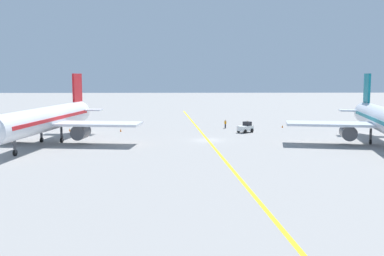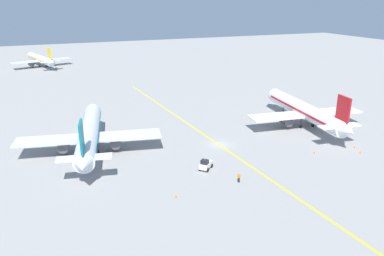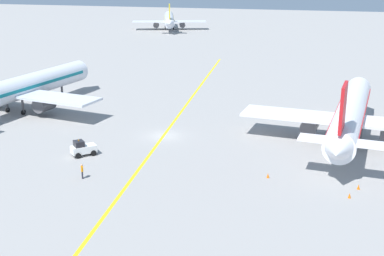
{
  "view_description": "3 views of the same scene",
  "coord_description": "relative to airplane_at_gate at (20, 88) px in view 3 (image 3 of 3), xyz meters",
  "views": [
    {
      "loc": [
        4.08,
        70.64,
        10.21
      ],
      "look_at": [
        2.56,
        1.2,
        2.11
      ],
      "focal_mm": 42.0,
      "sensor_mm": 36.0,
      "label": 1
    },
    {
      "loc": [
        -32.77,
        -65.2,
        29.29
      ],
      "look_at": [
        -5.93,
        0.4,
        4.39
      ],
      "focal_mm": 35.0,
      "sensor_mm": 36.0,
      "label": 2
    },
    {
      "loc": [
        20.2,
        -66.19,
        22.84
      ],
      "look_at": [
        5.4,
        -5.66,
        3.26
      ],
      "focal_mm": 50.0,
      "sensor_mm": 36.0,
      "label": 3
    }
  ],
  "objects": [
    {
      "name": "ground_plane",
      "position": [
        25.33,
        -6.7,
        -3.71
      ],
      "size": [
        400.0,
        400.0,
        0.0
      ],
      "primitive_type": "plane",
      "color": "gray"
    },
    {
      "name": "apron_yellow_centreline",
      "position": [
        25.33,
        -6.7,
        -3.71
      ],
      "size": [
        7.77,
        119.8,
        0.01
      ],
      "primitive_type": "cube",
      "rotation": [
        0.0,
        0.0,
        0.06
      ],
      "color": "yellow",
      "rests_on": "ground"
    },
    {
      "name": "baggage_tug_white",
      "position": [
        17.95,
        -16.34,
        -2.81
      ],
      "size": [
        3.21,
        3.15,
        2.11
      ],
      "color": "white",
      "rests_on": "ground"
    },
    {
      "name": "traffic_cone_mid_apron",
      "position": [
        40.72,
        -18.07,
        -3.43
      ],
      "size": [
        0.32,
        0.32,
        0.55
      ],
      "primitive_type": "cone",
      "color": "orange",
      "rests_on": "ground"
    },
    {
      "name": "traffic_cone_far_edge",
      "position": [
        49.24,
        -21.37,
        -3.43
      ],
      "size": [
        0.32,
        0.32,
        0.55
      ],
      "primitive_type": "cone",
      "color": "orange",
      "rests_on": "ground"
    },
    {
      "name": "airplane_adjacent_stand",
      "position": [
        49.67,
        -3.16,
        0.0
      ],
      "size": [
        28.42,
        35.54,
        10.6
      ],
      "color": "white",
      "rests_on": "ground"
    },
    {
      "name": "ground_crew_worker",
      "position": [
        20.98,
        -23.08,
        -2.8
      ],
      "size": [
        0.37,
        0.52,
        1.68
      ],
      "color": "#23232D",
      "rests_on": "ground"
    },
    {
      "name": "traffic_cone_near_nose",
      "position": [
        50.24,
        -18.91,
        -3.43
      ],
      "size": [
        0.32,
        0.32,
        0.55
      ],
      "primitive_type": "cone",
      "color": "orange",
      "rests_on": "ground"
    },
    {
      "name": "airplane_at_gate",
      "position": [
        0.0,
        0.0,
        0.0
      ],
      "size": [
        28.48,
        35.36,
        10.6
      ],
      "color": "silver",
      "rests_on": "ground"
    },
    {
      "name": "airplane_distant_taxiing",
      "position": [
        -6.49,
        106.68,
        -0.37
      ],
      "size": [
        25.48,
        31.36,
        9.54
      ],
      "color": "silver",
      "rests_on": "ground"
    }
  ]
}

